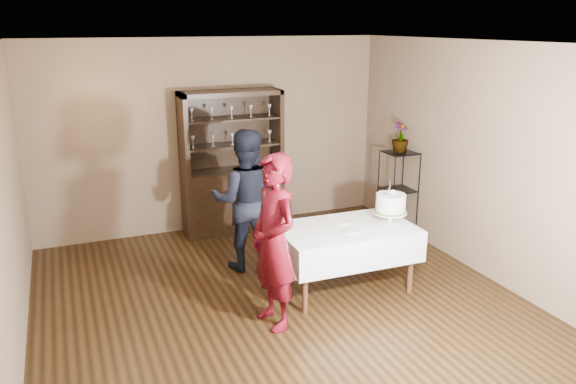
# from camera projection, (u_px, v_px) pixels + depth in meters

# --- Properties ---
(floor) EXTENTS (5.00, 5.00, 0.00)m
(floor) POSITION_uv_depth(u_px,v_px,m) (277.00, 299.00, 6.11)
(floor) COLOR black
(floor) RESTS_ON ground
(ceiling) EXTENTS (5.00, 5.00, 0.00)m
(ceiling) POSITION_uv_depth(u_px,v_px,m) (275.00, 43.00, 5.33)
(ceiling) COLOR silver
(ceiling) RESTS_ON back_wall
(back_wall) EXTENTS (5.00, 0.02, 2.70)m
(back_wall) POSITION_uv_depth(u_px,v_px,m) (212.00, 136.00, 7.93)
(back_wall) COLOR brown
(back_wall) RESTS_ON floor
(wall_left) EXTENTS (0.02, 5.00, 2.70)m
(wall_left) POSITION_uv_depth(u_px,v_px,m) (5.00, 209.00, 4.81)
(wall_left) COLOR brown
(wall_left) RESTS_ON floor
(wall_right) EXTENTS (0.02, 5.00, 2.70)m
(wall_right) POSITION_uv_depth(u_px,v_px,m) (473.00, 158.00, 6.63)
(wall_right) COLOR brown
(wall_right) RESTS_ON floor
(china_hutch) EXTENTS (1.40, 0.48, 2.00)m
(china_hutch) POSITION_uv_depth(u_px,v_px,m) (233.00, 185.00, 7.98)
(china_hutch) COLOR black
(china_hutch) RESTS_ON floor
(plant_etagere) EXTENTS (0.42, 0.42, 1.20)m
(plant_etagere) POSITION_uv_depth(u_px,v_px,m) (398.00, 190.00, 7.81)
(plant_etagere) COLOR black
(plant_etagere) RESTS_ON floor
(cake_table) EXTENTS (1.50, 0.94, 0.74)m
(cake_table) POSITION_uv_depth(u_px,v_px,m) (346.00, 242.00, 6.18)
(cake_table) COLOR silver
(cake_table) RESTS_ON floor
(woman) EXTENTS (0.51, 0.69, 1.74)m
(woman) POSITION_uv_depth(u_px,v_px,m) (274.00, 242.00, 5.37)
(woman) COLOR #3A0510
(woman) RESTS_ON floor
(man) EXTENTS (1.00, 0.88, 1.72)m
(man) POSITION_uv_depth(u_px,v_px,m) (245.00, 200.00, 6.67)
(man) COLOR black
(man) RESTS_ON floor
(cake) EXTENTS (0.37, 0.37, 0.51)m
(cake) POSITION_uv_depth(u_px,v_px,m) (391.00, 205.00, 6.23)
(cake) COLOR silver
(cake) RESTS_ON cake_table
(plate_near) EXTENTS (0.18, 0.18, 0.01)m
(plate_near) POSITION_uv_depth(u_px,v_px,m) (351.00, 231.00, 6.00)
(plate_near) COLOR silver
(plate_near) RESTS_ON cake_table
(plate_far) EXTENTS (0.22, 0.22, 0.01)m
(plate_far) POSITION_uv_depth(u_px,v_px,m) (344.00, 222.00, 6.27)
(plate_far) COLOR silver
(plate_far) RESTS_ON cake_table
(potted_plant) EXTENTS (0.29, 0.29, 0.41)m
(potted_plant) POSITION_uv_depth(u_px,v_px,m) (400.00, 137.00, 7.61)
(potted_plant) COLOR #436C33
(potted_plant) RESTS_ON plant_etagere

